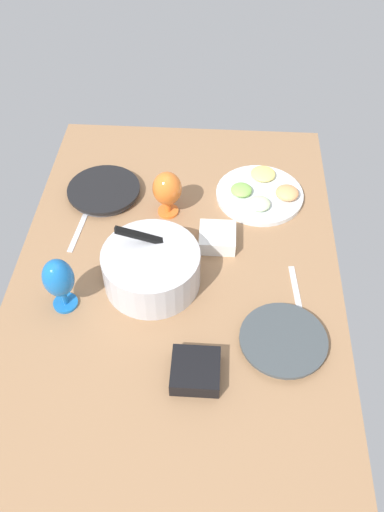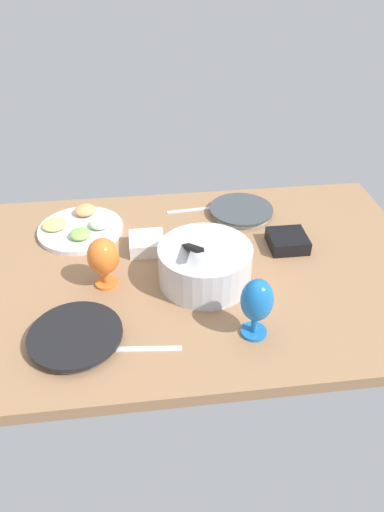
% 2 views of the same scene
% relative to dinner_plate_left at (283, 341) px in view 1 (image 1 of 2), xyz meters
% --- Properties ---
extents(ground_plane, '(1.60, 1.04, 0.04)m').
position_rel_dinner_plate_left_xyz_m(ground_plane, '(0.23, 0.32, -0.03)').
color(ground_plane, '#99704C').
extents(dinner_plate_left, '(0.25, 0.25, 0.03)m').
position_rel_dinner_plate_left_xyz_m(dinner_plate_left, '(0.00, 0.00, 0.00)').
color(dinner_plate_left, silver).
rests_on(dinner_plate_left, ground_plane).
extents(dinner_plate_right, '(0.26, 0.26, 0.03)m').
position_rel_dinner_plate_left_xyz_m(dinner_plate_right, '(0.60, 0.62, 0.00)').
color(dinner_plate_right, '#4C4C51').
rests_on(dinner_plate_right, ground_plane).
extents(mixing_bowl, '(0.30, 0.30, 0.20)m').
position_rel_dinner_plate_left_xyz_m(mixing_bowl, '(0.20, 0.40, 0.06)').
color(mixing_bowl, silver).
rests_on(mixing_bowl, ground_plane).
extents(fruit_platter, '(0.32, 0.32, 0.05)m').
position_rel_dinner_plate_left_xyz_m(fruit_platter, '(0.62, 0.05, 0.00)').
color(fruit_platter, silver).
rests_on(fruit_platter, ground_plane).
extents(hurricane_glass_blue, '(0.09, 0.09, 0.19)m').
position_rel_dinner_plate_left_xyz_m(hurricane_glass_blue, '(0.10, 0.65, 0.10)').
color(hurricane_glass_blue, blue).
rests_on(hurricane_glass_blue, ground_plane).
extents(hurricane_glass_orange, '(0.10, 0.10, 0.17)m').
position_rel_dinner_plate_left_xyz_m(hurricane_glass_orange, '(0.52, 0.38, 0.09)').
color(hurricane_glass_orange, orange).
rests_on(hurricane_glass_orange, ground_plane).
extents(square_bowl_white, '(0.12, 0.12, 0.05)m').
position_rel_dinner_plate_left_xyz_m(square_bowl_white, '(0.38, 0.20, 0.01)').
color(square_bowl_white, white).
rests_on(square_bowl_white, ground_plane).
extents(square_bowl_black, '(0.13, 0.13, 0.05)m').
position_rel_dinner_plate_left_xyz_m(square_bowl_black, '(-0.12, 0.24, 0.01)').
color(square_bowl_black, black).
rests_on(square_bowl_black, ground_plane).
extents(fork_by_left_plate, '(0.18, 0.03, 0.01)m').
position_rel_dinner_plate_left_xyz_m(fork_by_left_plate, '(0.20, -0.05, -0.01)').
color(fork_by_left_plate, silver).
rests_on(fork_by_left_plate, ground_plane).
extents(fork_by_right_plate, '(0.18, 0.04, 0.01)m').
position_rel_dinner_plate_left_xyz_m(fork_by_right_plate, '(0.40, 0.67, -0.01)').
color(fork_by_right_plate, silver).
rests_on(fork_by_right_plate, ground_plane).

